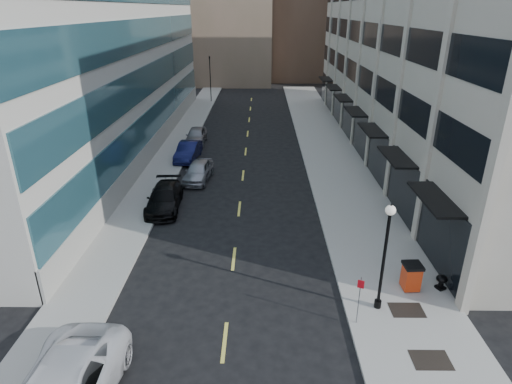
{
  "coord_description": "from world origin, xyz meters",
  "views": [
    {
      "loc": [
        1.38,
        -10.92,
        11.92
      ],
      "look_at": [
        1.12,
        10.67,
        2.61
      ],
      "focal_mm": 30.0,
      "sensor_mm": 36.0,
      "label": 1
    }
  ],
  "objects_px": {
    "car_blue_sedan": "(188,151)",
    "sign_post": "(360,294)",
    "traffic_signal": "(209,59)",
    "car_black_pickup": "(164,198)",
    "car_silver_sedan": "(198,171)",
    "urn_planter": "(442,281)",
    "trash_bin": "(411,276)",
    "lamppost": "(385,249)",
    "car_grey_sedan": "(196,136)"
  },
  "relations": [
    {
      "from": "trash_bin",
      "to": "lamppost",
      "type": "distance_m",
      "value": 3.11
    },
    {
      "from": "car_grey_sedan",
      "to": "traffic_signal",
      "type": "bearing_deg",
      "value": 92.55
    },
    {
      "from": "car_blue_sedan",
      "to": "trash_bin",
      "type": "height_order",
      "value": "car_blue_sedan"
    },
    {
      "from": "car_blue_sedan",
      "to": "urn_planter",
      "type": "relative_size",
      "value": 6.51
    },
    {
      "from": "car_blue_sedan",
      "to": "sign_post",
      "type": "xyz_separation_m",
      "value": [
        10.1,
        -20.73,
        0.84
      ]
    },
    {
      "from": "car_black_pickup",
      "to": "traffic_signal",
      "type": "bearing_deg",
      "value": 87.99
    },
    {
      "from": "car_blue_sedan",
      "to": "urn_planter",
      "type": "xyz_separation_m",
      "value": [
        14.4,
        -18.37,
        -0.17
      ]
    },
    {
      "from": "car_silver_sedan",
      "to": "sign_post",
      "type": "xyz_separation_m",
      "value": [
        8.59,
        -15.98,
        0.85
      ]
    },
    {
      "from": "lamppost",
      "to": "traffic_signal",
      "type": "bearing_deg",
      "value": 105.13
    },
    {
      "from": "car_black_pickup",
      "to": "sign_post",
      "type": "height_order",
      "value": "sign_post"
    },
    {
      "from": "car_silver_sedan",
      "to": "urn_planter",
      "type": "bearing_deg",
      "value": -39.98
    },
    {
      "from": "car_blue_sedan",
      "to": "car_grey_sedan",
      "type": "xyz_separation_m",
      "value": [
        0.0,
        4.81,
        0.01
      ]
    },
    {
      "from": "lamppost",
      "to": "sign_post",
      "type": "distance_m",
      "value": 2.08
    },
    {
      "from": "car_blue_sedan",
      "to": "sign_post",
      "type": "relative_size",
      "value": 2.05
    },
    {
      "from": "car_black_pickup",
      "to": "trash_bin",
      "type": "distance_m",
      "value": 15.61
    },
    {
      "from": "car_silver_sedan",
      "to": "trash_bin",
      "type": "bearing_deg",
      "value": -43.37
    },
    {
      "from": "sign_post",
      "to": "urn_planter",
      "type": "xyz_separation_m",
      "value": [
        4.3,
        2.37,
        -1.01
      ]
    },
    {
      "from": "car_grey_sedan",
      "to": "sign_post",
      "type": "relative_size",
      "value": 2.0
    },
    {
      "from": "lamppost",
      "to": "urn_planter",
      "type": "height_order",
      "value": "lamppost"
    },
    {
      "from": "car_black_pickup",
      "to": "trash_bin",
      "type": "relative_size",
      "value": 3.8
    },
    {
      "from": "sign_post",
      "to": "urn_planter",
      "type": "bearing_deg",
      "value": 51.9
    },
    {
      "from": "car_grey_sedan",
      "to": "trash_bin",
      "type": "distance_m",
      "value": 26.6
    },
    {
      "from": "trash_bin",
      "to": "urn_planter",
      "type": "relative_size",
      "value": 1.88
    },
    {
      "from": "traffic_signal",
      "to": "urn_planter",
      "type": "xyz_separation_m",
      "value": [
        15.1,
        -42.64,
        -5.15
      ]
    },
    {
      "from": "car_grey_sedan",
      "to": "lamppost",
      "type": "height_order",
      "value": "lamppost"
    },
    {
      "from": "car_blue_sedan",
      "to": "urn_planter",
      "type": "bearing_deg",
      "value": -47.52
    },
    {
      "from": "car_black_pickup",
      "to": "car_silver_sedan",
      "type": "relative_size",
      "value": 1.16
    },
    {
      "from": "car_grey_sedan",
      "to": "urn_planter",
      "type": "distance_m",
      "value": 27.29
    },
    {
      "from": "traffic_signal",
      "to": "urn_planter",
      "type": "distance_m",
      "value": 45.53
    },
    {
      "from": "lamppost",
      "to": "sign_post",
      "type": "relative_size",
      "value": 2.23
    },
    {
      "from": "car_black_pickup",
      "to": "car_blue_sedan",
      "type": "bearing_deg",
      "value": 86.81
    },
    {
      "from": "car_grey_sedan",
      "to": "car_blue_sedan",
      "type": "bearing_deg",
      "value": -89.51
    },
    {
      "from": "sign_post",
      "to": "urn_planter",
      "type": "distance_m",
      "value": 5.01
    },
    {
      "from": "car_silver_sedan",
      "to": "sign_post",
      "type": "relative_size",
      "value": 1.95
    },
    {
      "from": "urn_planter",
      "to": "traffic_signal",
      "type": "bearing_deg",
      "value": 109.5
    },
    {
      "from": "traffic_signal",
      "to": "urn_planter",
      "type": "relative_size",
      "value": 10.07
    },
    {
      "from": "car_silver_sedan",
      "to": "car_blue_sedan",
      "type": "bearing_deg",
      "value": 114.23
    },
    {
      "from": "trash_bin",
      "to": "lamppost",
      "type": "xyz_separation_m",
      "value": [
        -1.78,
        -1.32,
        2.18
      ]
    },
    {
      "from": "car_blue_sedan",
      "to": "lamppost",
      "type": "distance_m",
      "value": 22.8
    },
    {
      "from": "car_silver_sedan",
      "to": "lamppost",
      "type": "height_order",
      "value": "lamppost"
    },
    {
      "from": "car_silver_sedan",
      "to": "trash_bin",
      "type": "distance_m",
      "value": 17.83
    },
    {
      "from": "sign_post",
      "to": "urn_planter",
      "type": "relative_size",
      "value": 3.18
    },
    {
      "from": "trash_bin",
      "to": "lamppost",
      "type": "height_order",
      "value": "lamppost"
    },
    {
      "from": "car_silver_sedan",
      "to": "car_grey_sedan",
      "type": "relative_size",
      "value": 0.97
    },
    {
      "from": "sign_post",
      "to": "traffic_signal",
      "type": "bearing_deg",
      "value": 126.58
    },
    {
      "from": "car_silver_sedan",
      "to": "lamppost",
      "type": "distance_m",
      "value": 17.99
    },
    {
      "from": "traffic_signal",
      "to": "car_silver_sedan",
      "type": "height_order",
      "value": "traffic_signal"
    },
    {
      "from": "traffic_signal",
      "to": "trash_bin",
      "type": "distance_m",
      "value": 45.08
    },
    {
      "from": "car_grey_sedan",
      "to": "car_silver_sedan",
      "type": "bearing_deg",
      "value": -80.54
    },
    {
      "from": "trash_bin",
      "to": "urn_planter",
      "type": "height_order",
      "value": "trash_bin"
    }
  ]
}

